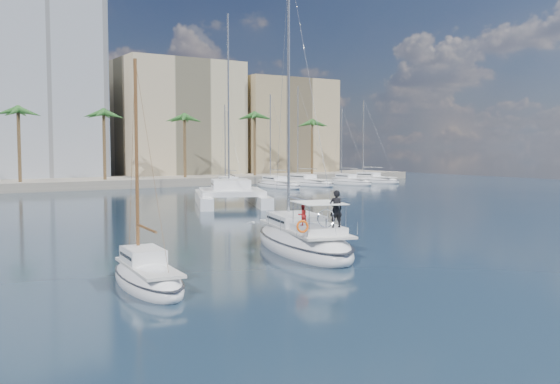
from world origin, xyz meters
TOP-DOWN VIEW (x-y plane):
  - ground at (0.00, 0.00)m, footprint 160.00×160.00m
  - quay at (0.00, 61.00)m, footprint 120.00×14.00m
  - building_beige at (22.00, 70.00)m, footprint 20.00×14.00m
  - building_tan_right at (42.00, 68.00)m, footprint 18.00×12.00m
  - palm_centre at (0.00, 57.00)m, footprint 3.60×3.60m
  - palm_right at (34.00, 57.00)m, footprint 3.60×3.60m
  - main_sloop at (-1.39, -0.64)m, footprint 6.67×12.19m
  - small_sloop at (-11.92, -4.56)m, footprint 2.88×7.14m
  - catamaran at (8.48, 25.79)m, footprint 11.30×14.78m
  - seagull at (-0.99, 5.46)m, footprint 1.01×0.43m
  - moored_yacht_a at (20.00, 47.00)m, footprint 3.37×9.52m
  - moored_yacht_b at (26.50, 45.00)m, footprint 3.32×10.83m
  - moored_yacht_c at (33.00, 47.00)m, footprint 3.98×12.33m
  - moored_yacht_d at (39.50, 45.00)m, footprint 3.52×9.55m
  - moored_yacht_e at (46.00, 47.00)m, footprint 4.61×11.11m

SIDE VIEW (x-z plane):
  - ground at x=0.00m, z-range 0.00..0.00m
  - moored_yacht_a at x=20.00m, z-range -5.95..5.95m
  - moored_yacht_b at x=26.50m, z-range -6.86..6.86m
  - moored_yacht_c at x=33.00m, z-range -7.77..7.77m
  - moored_yacht_d at x=39.50m, z-range -5.95..5.95m
  - moored_yacht_e at x=46.00m, z-range -6.86..6.86m
  - small_sloop at x=-11.92m, z-range -4.61..5.39m
  - main_sloop at x=-1.39m, z-range -8.10..9.16m
  - quay at x=0.00m, z-range 0.00..1.20m
  - seagull at x=-0.99m, z-range 0.80..0.99m
  - catamaran at x=8.48m, z-range -8.41..10.76m
  - building_tan_right at x=42.00m, z-range 0.00..18.00m
  - building_beige at x=22.00m, z-range 0.00..20.00m
  - palm_centre at x=0.00m, z-range 4.13..16.43m
  - palm_right at x=34.00m, z-range 4.13..16.43m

